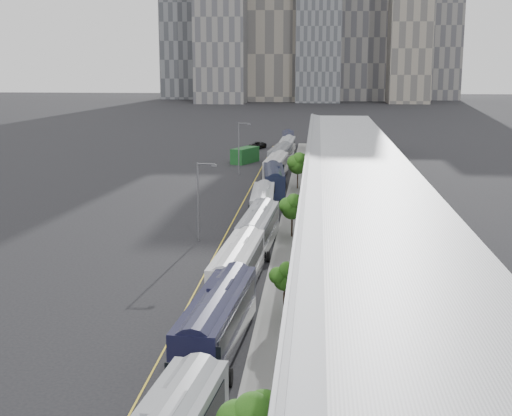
# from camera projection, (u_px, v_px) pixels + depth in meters

# --- Properties ---
(sidewalk) EXTENTS (10.00, 170.00, 0.12)m
(sidewalk) POSITION_uv_depth(u_px,v_px,m) (323.00, 232.00, 77.71)
(sidewalk) COLOR gray
(sidewalk) RESTS_ON ground
(lane_line) EXTENTS (0.12, 160.00, 0.02)m
(lane_line) POSITION_uv_depth(u_px,v_px,m) (228.00, 230.00, 78.60)
(lane_line) COLOR gold
(lane_line) RESTS_ON ground
(depot) EXTENTS (12.45, 160.40, 7.20)m
(depot) POSITION_uv_depth(u_px,v_px,m) (361.00, 202.00, 76.67)
(depot) COLOR gray
(depot) RESTS_ON ground
(bus_1) EXTENTS (3.77, 13.94, 4.03)m
(bus_1) POSITION_uv_depth(u_px,v_px,m) (218.00, 326.00, 45.57)
(bus_1) COLOR black
(bus_1) RESTS_ON ground
(bus_2) EXTENTS (3.39, 13.39, 3.88)m
(bus_2) POSITION_uv_depth(u_px,v_px,m) (238.00, 271.00, 57.73)
(bus_2) COLOR white
(bus_2) RESTS_ON ground
(bus_3) EXTENTS (3.37, 13.39, 3.88)m
(bus_3) POSITION_uv_depth(u_px,v_px,m) (258.00, 233.00, 70.72)
(bus_3) COLOR gray
(bus_3) RESTS_ON ground
(bus_4) EXTENTS (3.12, 12.72, 3.69)m
(bus_4) POSITION_uv_depth(u_px,v_px,m) (263.00, 206.00, 84.06)
(bus_4) COLOR #AFB3BA
(bus_4) RESTS_ON ground
(bus_5) EXTENTS (3.82, 13.47, 3.88)m
(bus_5) POSITION_uv_depth(u_px,v_px,m) (274.00, 183.00, 99.86)
(bus_5) COLOR black
(bus_5) RESTS_ON ground
(bus_6) EXTENTS (3.37, 13.25, 3.84)m
(bus_6) POSITION_uv_depth(u_px,v_px,m) (276.00, 169.00, 112.66)
(bus_6) COLOR silver
(bus_6) RESTS_ON ground
(bus_7) EXTENTS (3.80, 13.75, 3.97)m
(bus_7) POSITION_uv_depth(u_px,v_px,m) (280.00, 158.00, 124.72)
(bus_7) COLOR slate
(bus_7) RESTS_ON ground
(bus_8) EXTENTS (2.87, 12.92, 3.76)m
(bus_8) POSITION_uv_depth(u_px,v_px,m) (287.00, 149.00, 138.46)
(bus_8) COLOR silver
(bus_8) RESTS_ON ground
(bus_9) EXTENTS (2.98, 12.11, 3.51)m
(bus_9) POSITION_uv_depth(u_px,v_px,m) (288.00, 141.00, 153.29)
(bus_9) COLOR black
(bus_9) RESTS_ON ground
(tree_1) EXTENTS (1.68, 1.68, 3.87)m
(tree_1) POSITION_uv_depth(u_px,v_px,m) (285.00, 276.00, 51.74)
(tree_1) COLOR black
(tree_1) RESTS_ON ground
(tree_2) EXTENTS (2.32, 2.32, 4.63)m
(tree_2) POSITION_uv_depth(u_px,v_px,m) (292.00, 206.00, 74.86)
(tree_2) COLOR black
(tree_2) RESTS_ON ground
(tree_3) EXTENTS (2.80, 2.80, 5.44)m
(tree_3) POSITION_uv_depth(u_px,v_px,m) (298.00, 162.00, 103.30)
(tree_3) COLOR black
(tree_3) RESTS_ON ground
(street_lamp_near) EXTENTS (2.04, 0.22, 8.20)m
(street_lamp_near) POSITION_uv_depth(u_px,v_px,m) (200.00, 196.00, 73.10)
(street_lamp_near) COLOR #59595E
(street_lamp_near) RESTS_ON ground
(street_lamp_far) EXTENTS (2.04, 0.22, 8.57)m
(street_lamp_far) POSITION_uv_depth(u_px,v_px,m) (240.00, 145.00, 116.28)
(street_lamp_far) COLOR #59595E
(street_lamp_far) RESTS_ON ground
(shipping_container) EXTENTS (4.92, 7.08, 2.80)m
(shipping_container) POSITION_uv_depth(u_px,v_px,m) (245.00, 155.00, 130.78)
(shipping_container) COLOR #14431B
(shipping_container) RESTS_ON ground
(suv) EXTENTS (4.18, 5.74, 1.45)m
(suv) POSITION_uv_depth(u_px,v_px,m) (257.00, 145.00, 152.08)
(suv) COLOR black
(suv) RESTS_ON ground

